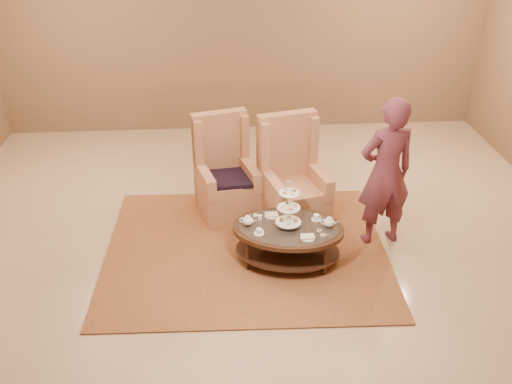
{
  "coord_description": "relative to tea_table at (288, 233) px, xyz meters",
  "views": [
    {
      "loc": [
        -0.45,
        -5.32,
        3.86
      ],
      "look_at": [
        -0.05,
        0.2,
        0.79
      ],
      "focal_mm": 40.0,
      "sensor_mm": 36.0,
      "label": 1
    }
  ],
  "objects": [
    {
      "name": "ground",
      "position": [
        -0.29,
        0.02,
        -0.38
      ],
      "size": [
        8.0,
        8.0,
        0.0
      ],
      "primitive_type": "plane",
      "color": "#C1A98F",
      "rests_on": "ground"
    },
    {
      "name": "tea_table",
      "position": [
        0.0,
        0.0,
        0.0
      ],
      "size": [
        1.38,
        1.07,
        1.04
      ],
      "rotation": [
        0.0,
        0.0,
        -0.19
      ],
      "color": "black",
      "rests_on": "ground"
    },
    {
      "name": "person",
      "position": [
        1.15,
        0.35,
        0.53
      ],
      "size": [
        0.74,
        0.56,
        1.82
      ],
      "rotation": [
        0.0,
        0.0,
        3.34
      ],
      "color": "brown",
      "rests_on": "ground"
    },
    {
      "name": "armchair_right",
      "position": [
        0.15,
        0.91,
        0.08
      ],
      "size": [
        0.9,
        0.92,
        1.37
      ],
      "rotation": [
        0.0,
        0.0,
        0.25
      ],
      "color": "tan",
      "rests_on": "ground"
    },
    {
      "name": "wall_back",
      "position": [
        -0.29,
        4.02,
        1.37
      ],
      "size": [
        8.0,
        0.04,
        3.5
      ],
      "primitive_type": "cube",
      "color": "#826146",
      "rests_on": "ground"
    },
    {
      "name": "armchair_left",
      "position": [
        -0.67,
        1.2,
        0.06
      ],
      "size": [
        0.86,
        0.88,
        1.3
      ],
      "rotation": [
        0.0,
        0.0,
        0.26
      ],
      "color": "tan",
      "rests_on": "ground"
    },
    {
      "name": "rug",
      "position": [
        -0.46,
        0.24,
        -0.37
      ],
      "size": [
        3.34,
        2.82,
        0.02
      ],
      "rotation": [
        0.0,
        0.0,
        -0.03
      ],
      "color": "#9E6838",
      "rests_on": "ground"
    },
    {
      "name": "ceiling",
      "position": [
        -0.29,
        0.02,
        -0.38
      ],
      "size": [
        8.0,
        8.0,
        0.02
      ],
      "primitive_type": "cube",
      "color": "silver",
      "rests_on": "ground"
    }
  ]
}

